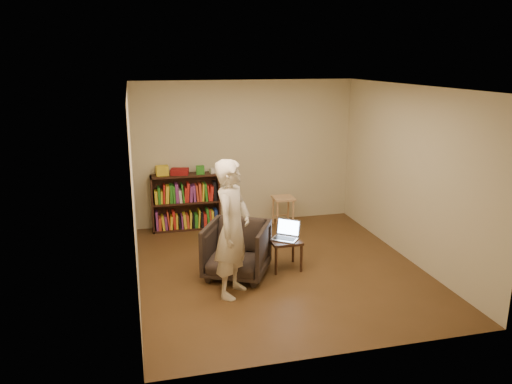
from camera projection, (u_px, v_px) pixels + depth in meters
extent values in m
plane|color=#493017|center=(280.00, 268.00, 7.28)|extent=(4.50, 4.50, 0.00)
plane|color=silver|center=(282.00, 87.00, 6.60)|extent=(4.50, 4.50, 0.00)
plane|color=beige|center=(245.00, 153.00, 9.05)|extent=(4.00, 0.00, 4.00)
plane|color=beige|center=(133.00, 191.00, 6.48)|extent=(0.00, 4.50, 4.50)
plane|color=beige|center=(410.00, 174.00, 7.40)|extent=(0.00, 4.50, 4.50)
cube|color=black|center=(152.00, 204.00, 8.70)|extent=(0.03, 0.30, 1.00)
cube|color=black|center=(218.00, 200.00, 8.97)|extent=(0.03, 0.30, 1.00)
cube|color=black|center=(185.00, 200.00, 8.97)|extent=(1.20, 0.02, 1.00)
cube|color=black|center=(187.00, 228.00, 8.96)|extent=(1.20, 0.30, 0.03)
cube|color=black|center=(186.00, 202.00, 8.84)|extent=(1.14, 0.30, 0.03)
cube|color=black|center=(185.00, 175.00, 8.71)|extent=(1.20, 0.30, 0.03)
cube|color=yellow|center=(162.00, 171.00, 8.62)|extent=(0.22, 0.17, 0.17)
cube|color=maroon|center=(180.00, 172.00, 8.70)|extent=(0.34, 0.28, 0.10)
cube|color=#2B7D21|center=(200.00, 170.00, 8.74)|extent=(0.15, 0.15, 0.14)
cube|color=silver|center=(213.00, 171.00, 8.81)|extent=(0.13, 0.13, 0.09)
cube|color=tan|center=(283.00, 198.00, 9.00)|extent=(0.37, 0.37, 0.04)
cylinder|color=tan|center=(278.00, 215.00, 8.90)|extent=(0.04, 0.04, 0.50)
cylinder|color=tan|center=(293.00, 214.00, 8.97)|extent=(0.04, 0.04, 0.50)
cylinder|color=tan|center=(273.00, 211.00, 9.18)|extent=(0.04, 0.04, 0.50)
cylinder|color=tan|center=(288.00, 209.00, 9.25)|extent=(0.04, 0.04, 0.50)
imported|color=#302720|center=(237.00, 250.00, 6.93)|extent=(1.12, 1.13, 0.77)
cube|color=black|center=(285.00, 241.00, 7.18)|extent=(0.43, 0.43, 0.04)
cylinder|color=black|center=(276.00, 261.00, 7.02)|extent=(0.04, 0.04, 0.40)
cylinder|color=black|center=(301.00, 259.00, 7.11)|extent=(0.04, 0.04, 0.40)
cylinder|color=black|center=(269.00, 251.00, 7.37)|extent=(0.04, 0.04, 0.40)
cylinder|color=black|center=(293.00, 249.00, 7.46)|extent=(0.04, 0.04, 0.40)
cube|color=#A9A8AD|center=(285.00, 239.00, 7.16)|extent=(0.44, 0.42, 0.02)
cube|color=black|center=(285.00, 238.00, 7.16)|extent=(0.32, 0.29, 0.00)
cube|color=#A9A8AD|center=(288.00, 227.00, 7.26)|extent=(0.32, 0.27, 0.25)
cube|color=#B6D6FF|center=(288.00, 227.00, 7.26)|extent=(0.28, 0.23, 0.20)
imported|color=beige|center=(232.00, 229.00, 6.27)|extent=(0.72, 0.78, 1.78)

